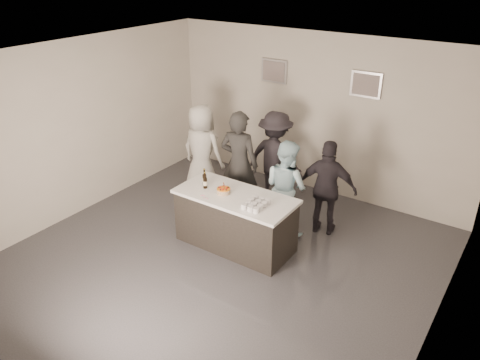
{
  "coord_description": "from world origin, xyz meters",
  "views": [
    {
      "loc": [
        3.54,
        -4.69,
        4.21
      ],
      "look_at": [
        0.0,
        0.5,
        1.15
      ],
      "focal_mm": 35.0,
      "sensor_mm": 36.0,
      "label": 1
    }
  ],
  "objects": [
    {
      "name": "cake",
      "position": [
        -0.24,
        0.4,
        0.94
      ],
      "size": [
        0.21,
        0.21,
        0.07
      ],
      "primitive_type": "cylinder",
      "color": "orange",
      "rests_on": "bar_counter"
    },
    {
      "name": "wall_left",
      "position": [
        -3.0,
        0.0,
        1.5
      ],
      "size": [
        0.04,
        6.0,
        3.0
      ],
      "primitive_type": "cube",
      "color": "beige",
      "rests_on": "ground"
    },
    {
      "name": "person_guest_back",
      "position": [
        -0.34,
        2.13,
        0.86
      ],
      "size": [
        1.13,
        0.67,
        1.72
      ],
      "primitive_type": "imported",
      "rotation": [
        0.0,
        0.0,
        3.11
      ],
      "color": "black",
      "rests_on": "ground"
    },
    {
      "name": "person_guest_right",
      "position": [
        0.93,
        1.62,
        0.81
      ],
      "size": [
        1.01,
        0.59,
        1.61
      ],
      "primitive_type": "imported",
      "rotation": [
        0.0,
        0.0,
        3.36
      ],
      "color": "#26232A",
      "rests_on": "ground"
    },
    {
      "name": "ceiling",
      "position": [
        0.0,
        0.0,
        3.0
      ],
      "size": [
        6.0,
        6.0,
        0.0
      ],
      "primitive_type": "plane",
      "rotation": [
        3.14,
        0.0,
        0.0
      ],
      "color": "white"
    },
    {
      "name": "wall_front",
      "position": [
        0.0,
        -3.0,
        1.5
      ],
      "size": [
        6.0,
        0.04,
        3.0
      ],
      "primitive_type": "cube",
      "color": "beige",
      "rests_on": "ground"
    },
    {
      "name": "person_guest_left",
      "position": [
        -1.62,
        1.61,
        0.88
      ],
      "size": [
        0.87,
        0.58,
        1.76
      ],
      "primitive_type": "imported",
      "rotation": [
        0.0,
        0.0,
        3.16
      ],
      "color": "silver",
      "rests_on": "ground"
    },
    {
      "name": "floor",
      "position": [
        0.0,
        0.0,
        0.0
      ],
      "size": [
        6.0,
        6.0,
        0.0
      ],
      "primitive_type": "plane",
      "color": "#3D3D42",
      "rests_on": "ground"
    },
    {
      "name": "picture_left",
      "position": [
        -0.9,
        2.97,
        2.2
      ],
      "size": [
        0.54,
        0.04,
        0.44
      ],
      "primitive_type": "cube",
      "color": "#B2B2B7",
      "rests_on": "wall_back"
    },
    {
      "name": "beer_bottle_a",
      "position": [
        -0.66,
        0.48,
        1.03
      ],
      "size": [
        0.07,
        0.07,
        0.26
      ],
      "primitive_type": "cylinder",
      "color": "black",
      "rests_on": "bar_counter"
    },
    {
      "name": "candles",
      "position": [
        -0.36,
        0.13,
        0.9
      ],
      "size": [
        0.24,
        0.08,
        0.01
      ],
      "primitive_type": "cube",
      "color": "pink",
      "rests_on": "bar_counter"
    },
    {
      "name": "person_main_black",
      "position": [
        -0.61,
        1.36,
        0.95
      ],
      "size": [
        0.75,
        0.55,
        1.89
      ],
      "primitive_type": "imported",
      "rotation": [
        0.0,
        0.0,
        3.29
      ],
      "color": "#272727",
      "rests_on": "ground"
    },
    {
      "name": "beer_bottle_b",
      "position": [
        -0.58,
        0.39,
        1.03
      ],
      "size": [
        0.07,
        0.07,
        0.26
      ],
      "primitive_type": "cylinder",
      "color": "black",
      "rests_on": "bar_counter"
    },
    {
      "name": "picture_right",
      "position": [
        0.9,
        2.97,
        2.2
      ],
      "size": [
        0.54,
        0.04,
        0.44
      ],
      "primitive_type": "cube",
      "color": "#B2B2B7",
      "rests_on": "wall_back"
    },
    {
      "name": "bar_counter",
      "position": [
        -0.06,
        0.45,
        0.45
      ],
      "size": [
        1.86,
        0.86,
        0.9
      ],
      "primitive_type": "cube",
      "color": "white",
      "rests_on": "ground"
    },
    {
      "name": "wall_right",
      "position": [
        3.0,
        0.0,
        1.5
      ],
      "size": [
        0.04,
        6.0,
        3.0
      ],
      "primitive_type": "cube",
      "color": "beige",
      "rests_on": "ground"
    },
    {
      "name": "person_main_blue",
      "position": [
        0.35,
        1.31,
        0.8
      ],
      "size": [
        0.92,
        0.81,
        1.59
      ],
      "primitive_type": "imported",
      "rotation": [
        0.0,
        0.0,
        2.83
      ],
      "color": "#B7E1EF",
      "rests_on": "ground"
    },
    {
      "name": "tumbler_cluster",
      "position": [
        0.39,
        0.33,
        0.94
      ],
      "size": [
        0.3,
        0.4,
        0.08
      ],
      "primitive_type": "cube",
      "color": "orange",
      "rests_on": "bar_counter"
    },
    {
      "name": "wall_back",
      "position": [
        0.0,
        3.0,
        1.5
      ],
      "size": [
        6.0,
        0.04,
        3.0
      ],
      "primitive_type": "cube",
      "color": "beige",
      "rests_on": "ground"
    }
  ]
}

